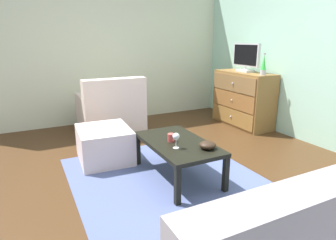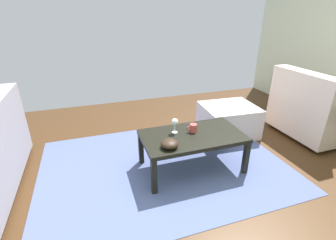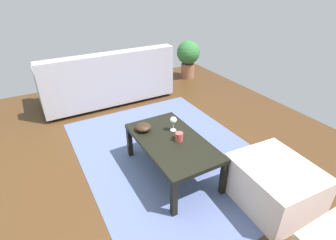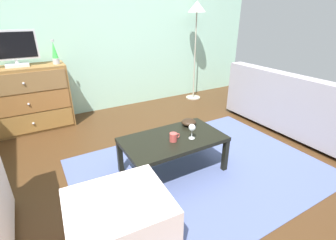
# 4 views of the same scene
# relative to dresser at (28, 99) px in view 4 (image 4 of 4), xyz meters

# --- Properties ---
(ground_plane) EXTENTS (5.80, 4.84, 0.05)m
(ground_plane) POSITION_rel_dresser_xyz_m (1.30, -1.87, -0.48)
(ground_plane) COLOR #432A15
(wall_accent_rear) EXTENTS (5.80, 0.12, 2.54)m
(wall_accent_rear) POSITION_rel_dresser_xyz_m (1.30, 0.31, 0.81)
(wall_accent_rear) COLOR #A3D0B9
(wall_accent_rear) RESTS_ON ground_plane
(area_rug) EXTENTS (2.60, 1.90, 0.01)m
(area_rug) POSITION_rel_dresser_xyz_m (1.50, -2.07, -0.45)
(area_rug) COLOR #4C5887
(area_rug) RESTS_ON ground_plane
(dresser) EXTENTS (1.10, 0.49, 0.91)m
(dresser) POSITION_rel_dresser_xyz_m (0.00, 0.00, 0.00)
(dresser) COLOR brown
(dresser) RESTS_ON ground_plane
(tv) EXTENTS (0.59, 0.18, 0.46)m
(tv) POSITION_rel_dresser_xyz_m (-0.02, 0.02, 0.69)
(tv) COLOR silver
(tv) RESTS_ON dresser
(lava_lamp) EXTENTS (0.09, 0.09, 0.33)m
(lava_lamp) POSITION_rel_dresser_xyz_m (0.45, -0.04, 0.60)
(lava_lamp) COLOR #B7B7BC
(lava_lamp) RESTS_ON dresser
(coffee_table) EXTENTS (1.04, 0.59, 0.40)m
(coffee_table) POSITION_rel_dresser_xyz_m (1.23, -1.93, -0.10)
(coffee_table) COLOR black
(coffee_table) RESTS_ON ground_plane
(wine_glass) EXTENTS (0.07, 0.07, 0.16)m
(wine_glass) POSITION_rel_dresser_xyz_m (1.38, -2.04, 0.06)
(wine_glass) COLOR silver
(wine_glass) RESTS_ON coffee_table
(mug) EXTENTS (0.11, 0.08, 0.08)m
(mug) POSITION_rel_dresser_xyz_m (1.20, -1.99, -0.01)
(mug) COLOR #B1433E
(mug) RESTS_ON coffee_table
(bowl_decorative) EXTENTS (0.17, 0.17, 0.07)m
(bowl_decorative) POSITION_rel_dresser_xyz_m (1.54, -1.77, -0.02)
(bowl_decorative) COLOR black
(bowl_decorative) RESTS_ON coffee_table
(couch_large) EXTENTS (0.85, 2.01, 0.84)m
(couch_large) POSITION_rel_dresser_xyz_m (3.28, -1.92, -0.13)
(couch_large) COLOR #332319
(couch_large) RESTS_ON ground_plane
(ottoman) EXTENTS (0.74, 0.64, 0.41)m
(ottoman) POSITION_rel_dresser_xyz_m (0.43, -2.51, -0.25)
(ottoman) COLOR beige
(ottoman) RESTS_ON ground_plane
(standing_lamp) EXTENTS (0.32, 0.32, 1.75)m
(standing_lamp) POSITION_rel_dresser_xyz_m (2.84, -0.05, 1.05)
(standing_lamp) COLOR #A59E8C
(standing_lamp) RESTS_ON ground_plane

